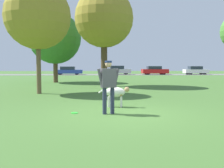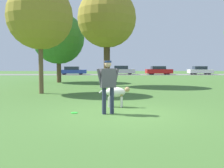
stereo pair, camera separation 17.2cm
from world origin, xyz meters
The scene contains 12 objects.
ground_plane centered at (0.00, 0.00, 0.00)m, with size 120.00×120.00×0.00m, color #426B2D.
far_road_strip centered at (0.00, 34.36, 0.01)m, with size 120.00×6.00×0.01m.
person centered at (-0.44, 0.05, 1.01)m, with size 0.73×0.35×1.68m.
dog centered at (-0.13, 1.42, 0.53)m, with size 1.15×0.46×0.75m.
frisbee centered at (-1.53, 0.19, 0.01)m, with size 0.23×0.23×0.02m.
tree_mid_center centered at (-0.54, 11.08, 4.91)m, with size 4.26×4.26×7.07m.
tree_far_left centered at (-4.85, 15.28, 3.92)m, with size 4.57×4.57×6.22m.
tree_near_left centered at (-4.08, 6.11, 4.13)m, with size 3.53×3.53×5.90m.
parked_car_blue centered at (-6.21, 34.07, 0.65)m, with size 4.47×1.84×1.32m.
parked_car_silver centered at (1.74, 34.71, 0.71)m, with size 4.30×1.75×1.45m.
parked_car_red centered at (7.70, 33.97, 0.68)m, with size 4.27×1.98×1.38m.
parked_car_white centered at (14.59, 34.49, 0.67)m, with size 3.89×1.81×1.36m.
Camera 2 is at (-0.42, -8.16, 1.54)m, focal length 42.00 mm.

